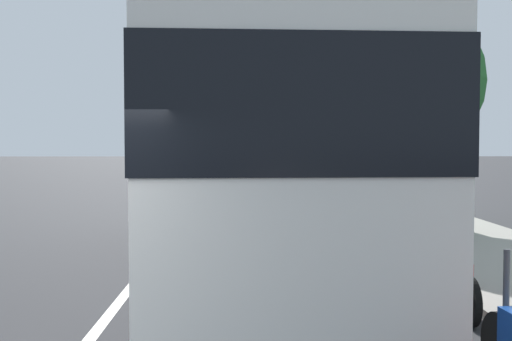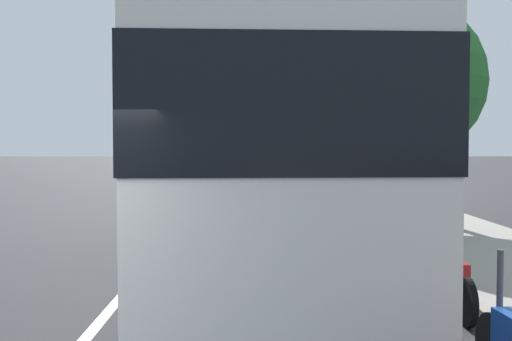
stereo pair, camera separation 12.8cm
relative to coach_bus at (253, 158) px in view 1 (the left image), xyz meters
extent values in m
cube|color=#9E998E|center=(3.10, -4.71, -1.95)|extent=(110.00, 3.60, 0.14)
cube|color=silver|center=(3.10, 1.94, -2.02)|extent=(110.00, 0.16, 0.01)
cube|color=silver|center=(0.00, 0.00, -0.08)|extent=(12.27, 3.06, 3.18)
cube|color=black|center=(0.00, 0.00, 0.52)|extent=(12.31, 3.10, 1.05)
cube|color=#193FB2|center=(0.00, 0.00, -1.42)|extent=(12.30, 3.09, 0.16)
cylinder|color=black|center=(3.84, 1.33, -1.52)|extent=(1.01, 0.35, 1.00)
cylinder|color=black|center=(3.94, -0.98, -1.52)|extent=(1.01, 0.35, 1.00)
cylinder|color=black|center=(-3.94, 0.98, -1.52)|extent=(1.01, 0.35, 1.00)
cylinder|color=black|center=(-3.84, -1.33, -1.52)|extent=(1.01, 0.35, 1.00)
cylinder|color=#4C4C51|center=(-4.79, -2.30, -1.10)|extent=(0.06, 0.06, 0.70)
cylinder|color=black|center=(-1.28, -2.63, -1.72)|extent=(0.61, 0.08, 0.61)
cylinder|color=black|center=(-2.95, -2.64, -1.72)|extent=(0.61, 0.08, 0.61)
cube|color=red|center=(-2.11, -2.64, -1.47)|extent=(1.26, 0.25, 0.34)
cylinder|color=#4C4C51|center=(-1.40, -2.63, -1.12)|extent=(0.06, 0.06, 0.70)
cube|color=black|center=(33.23, 4.09, -1.47)|extent=(4.27, 1.79, 0.74)
cube|color=black|center=(33.47, 4.09, -0.84)|extent=(2.25, 1.64, 0.52)
cylinder|color=black|center=(31.82, 3.29, -1.70)|extent=(0.64, 0.22, 0.64)
cylinder|color=black|center=(31.83, 4.90, -1.70)|extent=(0.64, 0.22, 0.64)
cylinder|color=black|center=(34.64, 3.28, -1.70)|extent=(0.64, 0.22, 0.64)
cylinder|color=black|center=(34.64, 4.89, -1.70)|extent=(0.64, 0.22, 0.64)
cube|color=#2D7238|center=(32.44, 0.30, -1.44)|extent=(4.45, 1.78, 0.80)
cube|color=black|center=(32.25, 0.30, -0.81)|extent=(2.24, 1.63, 0.48)
cylinder|color=black|center=(33.91, 1.09, -1.70)|extent=(0.64, 0.22, 0.64)
cylinder|color=black|center=(33.90, -0.51, -1.70)|extent=(0.64, 0.22, 0.64)
cylinder|color=black|center=(30.98, 1.11, -1.70)|extent=(0.64, 0.22, 0.64)
cylinder|color=black|center=(30.97, -0.49, -1.70)|extent=(0.64, 0.22, 0.64)
cube|color=#2D7238|center=(40.49, -0.14, -1.43)|extent=(4.10, 2.03, 0.83)
cube|color=black|center=(40.57, -0.13, -0.75)|extent=(2.06, 1.74, 0.53)
cylinder|color=black|center=(41.75, 0.74, -1.70)|extent=(0.65, 0.27, 0.64)
cylinder|color=black|center=(41.86, -0.83, -1.70)|extent=(0.65, 0.27, 0.64)
cylinder|color=black|center=(39.12, 0.55, -1.70)|extent=(0.65, 0.27, 0.64)
cylinder|color=black|center=(39.24, -1.03, -1.70)|extent=(0.65, 0.27, 0.64)
cylinder|color=brown|center=(5.65, -4.02, -0.70)|extent=(0.42, 0.42, 2.66)
sphere|color=#286B2D|center=(5.65, -4.02, 1.85)|extent=(4.06, 4.06, 4.06)
cylinder|color=slate|center=(4.88, -5.14, 2.45)|extent=(0.28, 0.28, 8.95)
camera|label=1|loc=(-10.56, 0.16, 0.23)|focal=43.99mm
camera|label=2|loc=(-10.56, 0.04, 0.23)|focal=43.99mm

